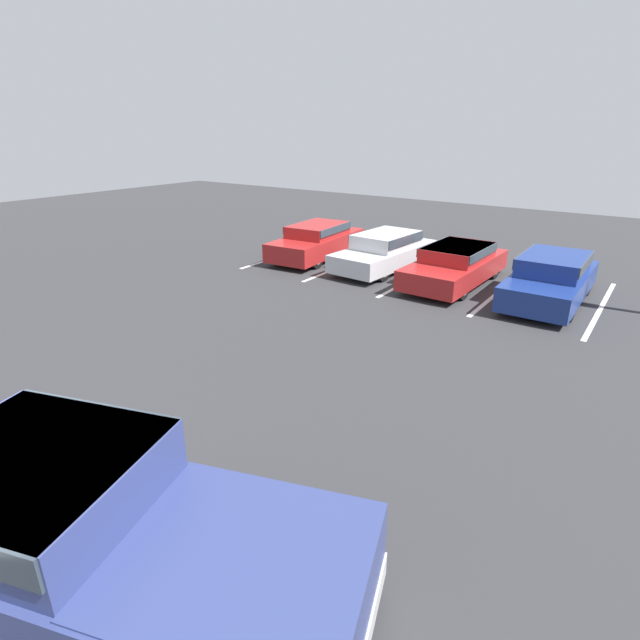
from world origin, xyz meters
name	(u,v)px	position (x,y,z in m)	size (l,w,h in m)	color
stall_stripe_a	(290,253)	(-6.39, 13.29, 0.00)	(0.12, 5.39, 0.01)	white
stall_stripe_b	(348,264)	(-3.73, 13.29, 0.00)	(0.12, 5.39, 0.01)	white
stall_stripe_c	(418,276)	(-1.08, 13.29, 0.00)	(0.12, 5.39, 0.01)	white
stall_stripe_d	(500,290)	(1.58, 13.29, 0.00)	(0.12, 5.39, 0.01)	white
stall_stripe_e	(601,308)	(4.24, 13.29, 0.00)	(0.12, 5.39, 0.01)	white
pickup_truck	(73,536)	(1.26, 0.36, 0.88)	(6.11, 3.71, 1.76)	navy
parked_sedan_a	(317,240)	(-5.14, 13.35, 0.66)	(2.02, 4.41, 1.24)	maroon
parked_sedan_b	(385,250)	(-2.39, 13.44, 0.66)	(1.99, 4.38, 1.22)	#B7BABF
parked_sedan_c	(456,264)	(0.18, 13.19, 0.63)	(1.88, 4.53, 1.18)	maroon
parked_sedan_d	(551,277)	(2.93, 13.07, 0.69)	(1.78, 4.39, 1.30)	navy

